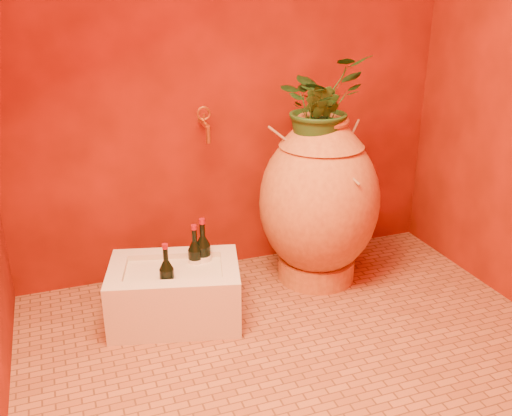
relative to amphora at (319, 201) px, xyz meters
name	(u,v)px	position (x,y,z in m)	size (l,w,h in m)	color
floor	(301,355)	(-0.38, -0.65, -0.47)	(2.50, 2.50, 0.00)	#965531
wall_back	(231,50)	(-0.38, 0.35, 0.78)	(2.50, 0.02, 2.50)	#510F04
amphora	(319,201)	(0.00, 0.00, 0.00)	(0.80, 0.80, 0.94)	#C07936
stone_basin	(175,293)	(-0.85, -0.15, -0.33)	(0.72, 0.58, 0.30)	beige
wine_bottle_a	(195,261)	(-0.73, -0.09, -0.20)	(0.08, 0.08, 0.31)	black
wine_bottle_b	(167,280)	(-0.90, -0.24, -0.20)	(0.07, 0.07, 0.30)	black
wine_bottle_c	(203,257)	(-0.69, -0.09, -0.19)	(0.08, 0.08, 0.33)	black
wall_tap	(205,122)	(-0.56, 0.26, 0.43)	(0.08, 0.16, 0.18)	#B07728
plant_main	(320,105)	(-0.01, 0.01, 0.53)	(0.46, 0.40, 0.51)	#1C4217
plant_side	(318,122)	(-0.05, -0.04, 0.45)	(0.21, 0.17, 0.39)	#1C4217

